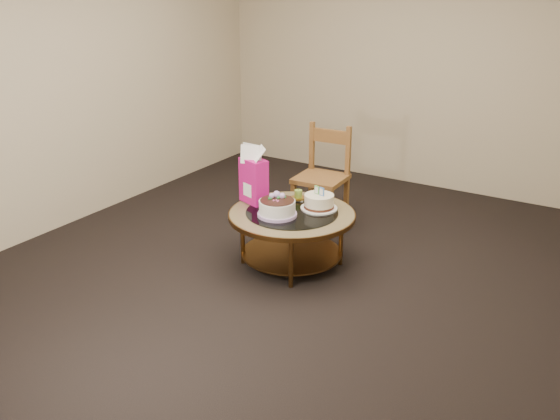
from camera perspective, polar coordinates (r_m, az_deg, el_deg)
The scene contains 8 objects.
ground at distance 5.16m, azimuth 1.06°, elevation -4.91°, with size 5.00×5.00×0.00m, color black.
room_walls at distance 4.69m, azimuth 1.19°, elevation 12.25°, with size 4.52×5.02×2.61m.
coffee_table at distance 5.01m, azimuth 1.09°, elevation -1.03°, with size 1.02×1.02×0.46m.
decorated_cake at distance 4.88m, azimuth -0.26°, elevation 0.13°, with size 0.31×0.31×0.18m.
cream_cake at distance 5.03m, azimuth 3.59°, elevation 0.74°, with size 0.30×0.30×0.19m.
gift_bag at distance 5.11m, azimuth -2.43°, elevation 3.23°, with size 0.27×0.23×0.48m.
pillar_candle at distance 5.23m, azimuth 1.68°, elevation 1.27°, with size 0.13×0.13×0.10m.
dining_chair at distance 5.78m, azimuth 3.92°, elevation 3.09°, with size 0.46×0.46×0.94m.
Camera 1 is at (2.36, -3.98, 2.29)m, focal length 40.00 mm.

